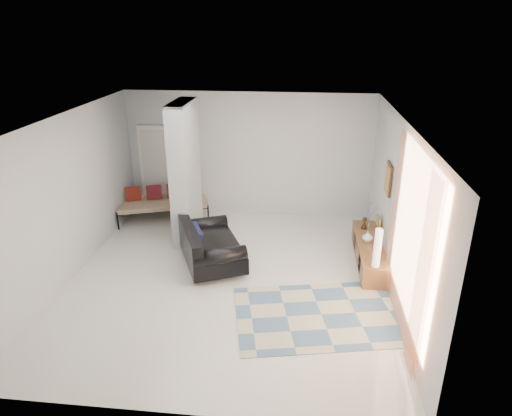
# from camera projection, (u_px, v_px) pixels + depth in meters

# --- Properties ---
(floor) EXTENTS (6.00, 6.00, 0.00)m
(floor) POSITION_uv_depth(u_px,v_px,m) (228.00, 279.00, 8.01)
(floor) COLOR beige
(floor) RESTS_ON ground
(ceiling) EXTENTS (6.00, 6.00, 0.00)m
(ceiling) POSITION_uv_depth(u_px,v_px,m) (224.00, 120.00, 6.94)
(ceiling) COLOR white
(ceiling) RESTS_ON wall_back
(wall_back) EXTENTS (6.00, 0.00, 6.00)m
(wall_back) POSITION_uv_depth(u_px,v_px,m) (249.00, 155.00, 10.23)
(wall_back) COLOR silver
(wall_back) RESTS_ON ground
(wall_front) EXTENTS (6.00, 0.00, 6.00)m
(wall_front) POSITION_uv_depth(u_px,v_px,m) (178.00, 313.00, 4.72)
(wall_front) COLOR silver
(wall_front) RESTS_ON ground
(wall_left) EXTENTS (0.00, 6.00, 6.00)m
(wall_left) POSITION_uv_depth(u_px,v_px,m) (67.00, 199.00, 7.75)
(wall_left) COLOR silver
(wall_left) RESTS_ON ground
(wall_right) EXTENTS (0.00, 6.00, 6.00)m
(wall_right) POSITION_uv_depth(u_px,v_px,m) (398.00, 212.00, 7.20)
(wall_right) COLOR silver
(wall_right) RESTS_ON ground
(partition_column) EXTENTS (0.35, 1.20, 2.80)m
(partition_column) POSITION_uv_depth(u_px,v_px,m) (185.00, 173.00, 9.06)
(partition_column) COLOR #A3A7AA
(partition_column) RESTS_ON floor
(hallway_door) EXTENTS (0.85, 0.06, 2.04)m
(hallway_door) POSITION_uv_depth(u_px,v_px,m) (159.00, 169.00, 10.55)
(hallway_door) COLOR white
(hallway_door) RESTS_ON floor
(curtain) EXTENTS (0.00, 2.55, 2.55)m
(curtain) POSITION_uv_depth(u_px,v_px,m) (408.00, 241.00, 6.14)
(curtain) COLOR #FF7A43
(curtain) RESTS_ON wall_right
(wall_art) EXTENTS (0.04, 0.45, 0.55)m
(wall_art) POSITION_uv_depth(u_px,v_px,m) (389.00, 179.00, 7.94)
(wall_art) COLOR #351F0E
(wall_art) RESTS_ON wall_right
(media_console) EXTENTS (0.45, 2.04, 0.80)m
(media_console) POSITION_uv_depth(u_px,v_px,m) (369.00, 252.00, 8.51)
(media_console) COLOR brown
(media_console) RESTS_ON floor
(loveseat) EXTENTS (1.55, 1.90, 0.76)m
(loveseat) POSITION_uv_depth(u_px,v_px,m) (208.00, 246.00, 8.41)
(loveseat) COLOR silver
(loveseat) RESTS_ON floor
(daybed) EXTENTS (2.15, 1.43, 0.77)m
(daybed) POSITION_uv_depth(u_px,v_px,m) (162.00, 202.00, 10.31)
(daybed) COLOR black
(daybed) RESTS_ON floor
(area_rug) EXTENTS (2.90, 2.22, 0.01)m
(area_rug) POSITION_uv_depth(u_px,v_px,m) (321.00, 315.00, 7.02)
(area_rug) COLOR #BEB591
(area_rug) RESTS_ON floor
(cylinder_lamp) EXTENTS (0.12, 0.12, 0.68)m
(cylinder_lamp) POSITION_uv_depth(u_px,v_px,m) (377.00, 248.00, 7.50)
(cylinder_lamp) COLOR white
(cylinder_lamp) RESTS_ON media_console
(bronze_figurine) EXTENTS (0.12, 0.12, 0.24)m
(bronze_figurine) POSITION_uv_depth(u_px,v_px,m) (364.00, 223.00, 8.95)
(bronze_figurine) COLOR #302315
(bronze_figurine) RESTS_ON media_console
(vase) EXTENTS (0.21, 0.21, 0.21)m
(vase) POSITION_uv_depth(u_px,v_px,m) (368.00, 236.00, 8.44)
(vase) COLOR white
(vase) RESTS_ON media_console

